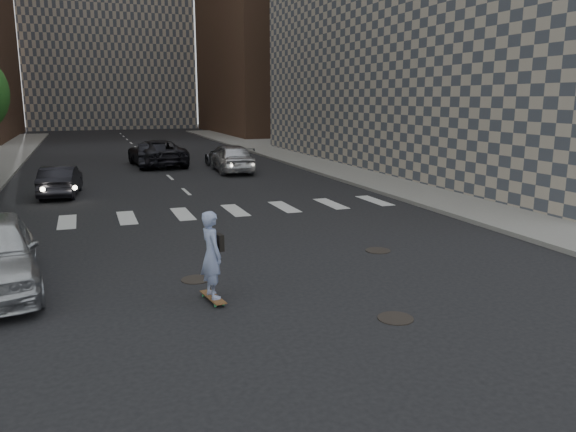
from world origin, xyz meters
name	(u,v)px	position (x,y,z in m)	size (l,w,h in m)	color
ground	(293,286)	(0.00, 0.00, 0.00)	(160.00, 160.00, 0.00)	black
sidewalk_right	(395,163)	(14.50, 20.00, 0.07)	(13.00, 80.00, 0.15)	gray
manhole_a	(395,318)	(1.20, -2.50, 0.01)	(0.70, 0.70, 0.02)	black
manhole_b	(196,279)	(-2.00, 1.20, 0.01)	(0.70, 0.70, 0.02)	black
manhole_c	(378,251)	(3.30, 2.00, 0.01)	(0.70, 0.70, 0.02)	black
skateboarder	(212,255)	(-1.93, -0.33, 1.02)	(0.54, 1.01, 1.95)	brown
traffic_car_a	(61,181)	(-5.33, 14.81, 0.66)	(1.40, 4.03, 1.33)	black
traffic_car_b	(228,156)	(4.01, 22.00, 0.71)	(1.98, 4.88, 1.42)	#5C5E63
traffic_car_c	(157,153)	(0.02, 24.52, 0.83)	(2.74, 5.94, 1.65)	black
traffic_car_d	(232,158)	(3.72, 20.00, 0.82)	(1.94, 4.81, 1.64)	#BABBC2
traffic_car_e	(153,155)	(-0.30, 24.00, 0.75)	(1.59, 4.55, 1.50)	black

